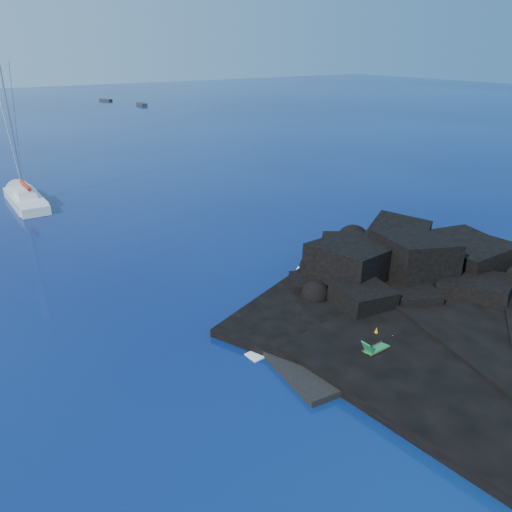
{
  "coord_description": "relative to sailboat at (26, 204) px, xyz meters",
  "views": [
    {
      "loc": [
        -12.0,
        -15.38,
        14.88
      ],
      "look_at": [
        4.97,
        9.86,
        2.0
      ],
      "focal_mm": 35.0,
      "sensor_mm": 36.0,
      "label": 1
    }
  ],
  "objects": [
    {
      "name": "ground",
      "position": [
        4.23,
        -38.05,
        0.0
      ],
      "size": [
        400.0,
        400.0,
        0.0
      ],
      "primitive_type": "plane",
      "color": "#04073F",
      "rests_on": "ground"
    },
    {
      "name": "headland",
      "position": [
        17.23,
        -35.05,
        0.0
      ],
      "size": [
        24.0,
        24.0,
        3.6
      ],
      "primitive_type": null,
      "color": "black",
      "rests_on": "ground"
    },
    {
      "name": "beach",
      "position": [
        8.73,
        -37.55,
        0.0
      ],
      "size": [
        9.08,
        6.86,
        0.7
      ],
      "primitive_type": "cube",
      "rotation": [
        0.0,
        0.0,
        -0.1
      ],
      "color": "black",
      "rests_on": "ground"
    },
    {
      "name": "surf_foam",
      "position": [
        9.23,
        -33.05,
        0.0
      ],
      "size": [
        10.0,
        8.0,
        0.06
      ],
      "primitive_type": null,
      "color": "white",
      "rests_on": "ground"
    },
    {
      "name": "sailboat",
      "position": [
        0.0,
        0.0,
        0.0
      ],
      "size": [
        2.78,
        13.15,
        13.78
      ],
      "primitive_type": null,
      "rotation": [
        0.0,
        0.0,
        0.0
      ],
      "color": "silver",
      "rests_on": "ground"
    },
    {
      "name": "deck_chair",
      "position": [
        9.27,
        -39.04,
        0.89
      ],
      "size": [
        1.6,
        0.74,
        1.08
      ],
      "primitive_type": null,
      "rotation": [
        0.0,
        0.0,
        0.03
      ],
      "color": "#1A7839",
      "rests_on": "beach"
    },
    {
      "name": "towel",
      "position": [
        10.52,
        -38.69,
        0.37
      ],
      "size": [
        1.94,
        1.26,
        0.05
      ],
      "primitive_type": "cube",
      "rotation": [
        0.0,
        0.0,
        0.24
      ],
      "color": "silver",
      "rests_on": "beach"
    },
    {
      "name": "sunbather",
      "position": [
        10.52,
        -38.69,
        0.52
      ],
      "size": [
        1.76,
        0.85,
        0.25
      ],
      "primitive_type": null,
      "rotation": [
        0.0,
        0.0,
        0.24
      ],
      "color": "#E8B87A",
      "rests_on": "towel"
    },
    {
      "name": "marker_cone",
      "position": [
        10.48,
        -37.89,
        0.65
      ],
      "size": [
        0.43,
        0.43,
        0.6
      ],
      "primitive_type": "cone",
      "rotation": [
        0.0,
        0.0,
        -0.1
      ],
      "color": "orange",
      "rests_on": "beach"
    },
    {
      "name": "distant_boat_a",
      "position": [
        39.99,
        95.7,
        0.0
      ],
      "size": [
        2.88,
        4.27,
        0.55
      ],
      "primitive_type": "cube",
      "rotation": [
        0.0,
        0.0,
        0.43
      ],
      "color": "#25252A",
      "rests_on": "ground"
    },
    {
      "name": "distant_boat_b",
      "position": [
        44.25,
        78.97,
        0.0
      ],
      "size": [
        1.78,
        4.96,
        0.65
      ],
      "primitive_type": "cube",
      "rotation": [
        0.0,
        0.0,
        -0.05
      ],
      "color": "#29292E",
      "rests_on": "ground"
    }
  ]
}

